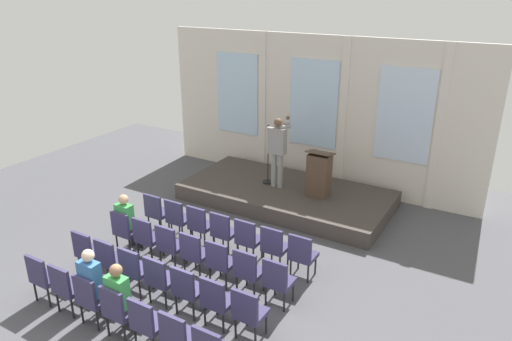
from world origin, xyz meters
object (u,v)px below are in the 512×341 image
(chair_r3_c1, at_px, (67,286))
(audience_r3_c2, at_px, (94,282))
(chair_r2_c6, at_px, (248,311))
(chair_r3_c3, at_px, (118,308))
(chair_r0_c2, at_px, (200,223))
(chair_r3_c4, at_px, (147,321))
(chair_r2_c1, at_px, (110,258))
(chair_r0_c3, at_px, (223,230))
(chair_r0_c0, at_px, (157,211))
(chair_r0_c5, at_px, (274,245))
(chair_r0_c4, at_px, (248,237))
(chair_r1_c2, at_px, (170,243))
(audience_r3_c3, at_px, (121,295))
(chair_r1_c6, at_px, (278,279))
(chair_r3_c0, at_px, (44,275))
(chair_r1_c1, at_px, (147,236))
(chair_r2_c2, at_px, (134,268))
(mic_stand, at_px, (268,170))
(chair_r0_c6, at_px, (302,253))
(chair_r0_c1, at_px, (178,217))
(audience_r1_c0, at_px, (127,219))
(chair_r2_c0, at_px, (88,250))
(chair_r2_c5, at_px, (217,299))
(chair_r2_c3, at_px, (160,277))
(chair_r2_c4, at_px, (187,288))
(chair_r3_c5, at_px, (178,335))
(chair_r1_c4, at_px, (220,260))
(chair_r1_c5, at_px, (248,269))
(chair_r1_c0, at_px, (125,229))
(lectern, at_px, (319,174))
(chair_r1_c3, at_px, (194,252))
(chair_r3_c2, at_px, (92,296))

(chair_r3_c1, xyz_separation_m, audience_r3_c2, (0.59, 0.08, 0.22))
(chair_r2_c6, height_order, chair_r3_c3, same)
(chair_r0_c2, relative_size, chair_r3_c4, 1.00)
(chair_r2_c1, bearing_deg, chair_r0_c3, 58.58)
(chair_r0_c0, relative_size, chair_r0_c5, 1.00)
(chair_r0_c4, xyz_separation_m, chair_r2_c1, (-1.77, -1.93, 0.00))
(chair_r1_c2, bearing_deg, audience_r3_c3, -72.31)
(chair_r0_c4, bearing_deg, chair_r1_c6, -39.30)
(chair_r2_c6, distance_m, chair_r3_c0, 3.67)
(chair_r0_c3, relative_size, chair_r1_c1, 1.00)
(chair_r2_c1, relative_size, chair_r2_c2, 1.00)
(mic_stand, height_order, chair_r3_c0, mic_stand)
(chair_r0_c6, distance_m, chair_r3_c3, 3.40)
(chair_r0_c1, relative_size, chair_r0_c4, 1.00)
(chair_r3_c4, bearing_deg, chair_r3_c1, 180.00)
(chair_r0_c3, relative_size, audience_r1_c0, 0.74)
(chair_r3_c4, bearing_deg, chair_r2_c0, 157.74)
(chair_r0_c5, relative_size, chair_r2_c2, 1.00)
(chair_r0_c1, height_order, chair_r2_c6, same)
(chair_r1_c1, distance_m, chair_r2_c5, 2.55)
(chair_r0_c4, relative_size, chair_r2_c3, 1.00)
(chair_r2_c4, height_order, chair_r3_c5, same)
(chair_r0_c5, distance_m, chair_r2_c5, 1.93)
(chair_r2_c3, distance_m, audience_r3_c2, 1.09)
(chair_r3_c3, bearing_deg, chair_r3_c1, 180.00)
(chair_r2_c2, bearing_deg, chair_r0_c4, 58.58)
(chair_r1_c1, bearing_deg, chair_r3_c0, -106.98)
(chair_r0_c0, xyz_separation_m, chair_r1_c4, (2.36, -0.97, 0.00))
(chair_r1_c1, height_order, chair_r2_c3, same)
(chair_r2_c0, bearing_deg, chair_r2_c1, 0.00)
(chair_r3_c0, height_order, audience_r3_c2, audience_r3_c2)
(chair_r0_c3, bearing_deg, chair_r3_c0, -121.42)
(audience_r1_c0, height_order, chair_r2_c3, audience_r1_c0)
(chair_r0_c1, xyz_separation_m, chair_r1_c4, (1.77, -0.97, 0.00))
(chair_r2_c3, bearing_deg, chair_r2_c6, 0.00)
(chair_r0_c0, xyz_separation_m, chair_r2_c5, (2.95, -1.93, 0.00))
(chair_r0_c2, bearing_deg, chair_r3_c5, -58.58)
(chair_r0_c2, distance_m, chair_r2_c2, 1.93)
(chair_r1_c5, bearing_deg, chair_r3_c0, -146.78)
(chair_r1_c0, xyz_separation_m, chair_r3_c0, (0.00, -1.93, 0.00))
(chair_r0_c0, bearing_deg, chair_r0_c3, 0.00)
(chair_r2_c1, height_order, chair_r3_c0, same)
(chair_r0_c6, relative_size, chair_r2_c2, 1.00)
(chair_r1_c2, distance_m, audience_r3_c2, 1.87)
(lectern, height_order, chair_r3_c5, lectern)
(lectern, bearing_deg, chair_r1_c5, -85.21)
(chair_r1_c3, xyz_separation_m, chair_r1_c4, (0.59, 0.00, 0.00))
(chair_r0_c2, bearing_deg, chair_r2_c6, -39.30)
(chair_r2_c2, relative_size, chair_r3_c2, 1.00)
(chair_r1_c0, xyz_separation_m, chair_r2_c2, (1.18, -0.97, 0.00))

